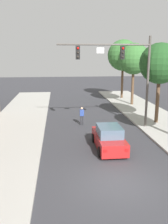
{
  "coord_description": "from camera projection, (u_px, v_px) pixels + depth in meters",
  "views": [
    {
      "loc": [
        -2.87,
        -10.88,
        6.2
      ],
      "look_at": [
        -0.94,
        7.06,
        2.0
      ],
      "focal_mm": 39.85,
      "sensor_mm": 36.0,
      "label": 1
    }
  ],
  "objects": [
    {
      "name": "street_tree_farthest",
      "position": [
        123.0,
        55.0,
        34.2
      ],
      "size": [
        4.25,
        4.25,
        8.05
      ],
      "color": "brown",
      "rests_on": "sidewalk_right"
    },
    {
      "name": "pedestrian_crossing_road",
      "position": [
        82.0,
        115.0,
        22.11
      ],
      "size": [
        0.36,
        0.22,
        1.64
      ],
      "color": "#333338",
      "rests_on": "ground"
    },
    {
      "name": "car_lead_red",
      "position": [
        109.0,
        138.0,
        16.58
      ],
      "size": [
        1.84,
        4.24,
        1.6
      ],
      "color": "#B21E1E",
      "rests_on": "ground"
    },
    {
      "name": "street_tree_third",
      "position": [
        134.0,
        59.0,
        29.66
      ],
      "size": [
        3.72,
        3.72,
        7.38
      ],
      "color": "brown",
      "rests_on": "sidewalk_right"
    },
    {
      "name": "street_tree_second",
      "position": [
        160.0,
        64.0,
        21.52
      ],
      "size": [
        3.55,
        3.55,
        7.05
      ],
      "color": "brown",
      "rests_on": "sidewalk_right"
    },
    {
      "name": "traffic_signal_mast",
      "position": [
        123.0,
        65.0,
        20.04
      ],
      "size": [
        7.55,
        0.38,
        7.5
      ],
      "color": "#514C47",
      "rests_on": "sidewalk_right"
    },
    {
      "name": "ground_plane",
      "position": [
        118.0,
        183.0,
        12.24
      ],
      "size": [
        120.0,
        120.0,
        0.0
      ],
      "primitive_type": "plane",
      "color": "#38383D"
    }
  ]
}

